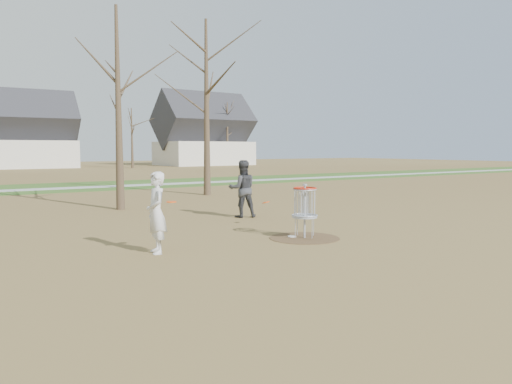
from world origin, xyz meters
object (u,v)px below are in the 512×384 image
player_standing (156,213)px  player_throwing (242,189)px  disc_golf_basket (305,203)px  disc_grounded (292,236)px

player_standing → player_throwing: bearing=138.8°
player_standing → disc_golf_basket: bearing=93.8°
player_standing → disc_golf_basket: player_standing is taller
player_standing → disc_grounded: size_ratio=8.13×
player_throwing → disc_golf_basket: (-0.73, -4.20, -0.04)m
disc_golf_basket → player_standing: bearing=175.2°
player_standing → disc_golf_basket: 3.88m
disc_grounded → disc_golf_basket: disc_golf_basket is taller
disc_grounded → disc_golf_basket: size_ratio=0.16×
disc_grounded → disc_golf_basket: (0.18, -0.28, 0.89)m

